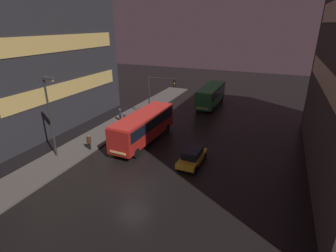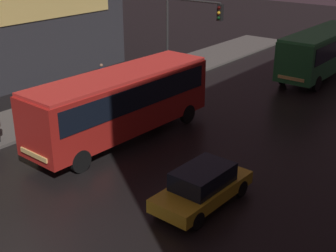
{
  "view_description": "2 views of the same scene",
  "coord_description": "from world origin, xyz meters",
  "views": [
    {
      "loc": [
        9.55,
        -15.22,
        12.45
      ],
      "look_at": [
        -0.29,
        7.98,
        2.55
      ],
      "focal_mm": 28.0,
      "sensor_mm": 36.0,
      "label": 1
    },
    {
      "loc": [
        11.44,
        -6.65,
        9.31
      ],
      "look_at": [
        0.1,
        7.63,
        1.81
      ],
      "focal_mm": 50.0,
      "sensor_mm": 36.0,
      "label": 2
    }
  ],
  "objects": [
    {
      "name": "building_left_tower",
      "position": [
        -18.7,
        8.86,
        8.07
      ],
      "size": [
        10.07,
        21.32,
        16.15
      ],
      "color": "#2D2D33",
      "rests_on": "ground"
    },
    {
      "name": "ground_plane",
      "position": [
        0.0,
        0.0,
        0.0
      ],
      "size": [
        120.0,
        120.0,
        0.0
      ],
      "primitive_type": "plane",
      "color": "black"
    },
    {
      "name": "traffic_light_main",
      "position": [
        -4.98,
        15.72,
        4.18
      ],
      "size": [
        3.97,
        0.35,
        6.09
      ],
      "color": "#2D2D2D",
      "rests_on": "ground"
    },
    {
      "name": "pedestrian_mid",
      "position": [
        -9.35,
        12.88,
        1.17
      ],
      "size": [
        0.49,
        0.49,
        1.73
      ],
      "rotation": [
        0.0,
        0.0,
        5.35
      ],
      "color": "black",
      "rests_on": "sidewalk_left"
    },
    {
      "name": "sidewalk_left",
      "position": [
        -9.0,
        10.0,
        0.07
      ],
      "size": [
        4.0,
        48.0,
        0.15
      ],
      "color": "#56514C",
      "rests_on": "ground"
    },
    {
      "name": "bus_near",
      "position": [
        -3.42,
        8.49,
        2.05
      ],
      "size": [
        2.9,
        10.21,
        3.32
      ],
      "rotation": [
        0.0,
        0.0,
        3.11
      ],
      "color": "#AD1E19",
      "rests_on": "ground"
    },
    {
      "name": "pedestrian_far",
      "position": [
        -7.88,
        11.68,
        1.15
      ],
      "size": [
        0.52,
        0.52,
        1.67
      ],
      "rotation": [
        0.0,
        0.0,
        5.86
      ],
      "color": "black",
      "rests_on": "sidewalk_left"
    },
    {
      "name": "pedestrian_near",
      "position": [
        -7.58,
        4.23,
        1.14
      ],
      "size": [
        0.54,
        0.54,
        1.63
      ],
      "rotation": [
        0.0,
        0.0,
        4.97
      ],
      "color": "black",
      "rests_on": "sidewalk_left"
    },
    {
      "name": "bus_far",
      "position": [
        -0.02,
        24.86,
        1.99
      ],
      "size": [
        2.6,
        9.41,
        3.23
      ],
      "rotation": [
        0.0,
        0.0,
        3.14
      ],
      "color": "#236B38",
      "rests_on": "ground"
    },
    {
      "name": "car_taxi",
      "position": [
        3.1,
        5.9,
        0.76
      ],
      "size": [
        1.89,
        4.27,
        1.49
      ],
      "rotation": [
        0.0,
        0.0,
        3.12
      ],
      "color": "gold",
      "rests_on": "ground"
    },
    {
      "name": "street_lamp_sidewalk",
      "position": [
        -9.51,
        1.84,
        5.37
      ],
      "size": [
        1.25,
        0.36,
        7.92
      ],
      "color": "#2D2D2D",
      "rests_on": "sidewalk_left"
    }
  ]
}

